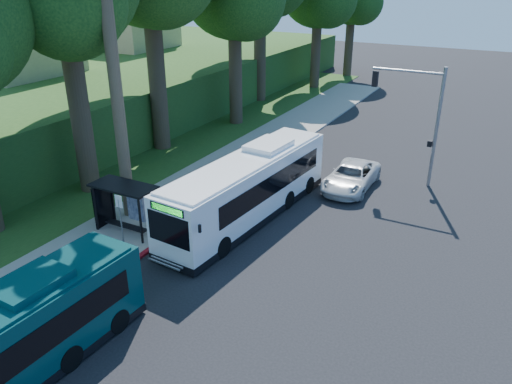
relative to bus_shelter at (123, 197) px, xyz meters
The scene contains 10 objects.
ground 8.00m from the bus_shelter, 21.51° to the left, with size 140.00×140.00×0.00m, color black.
sidewalk 3.35m from the bus_shelter, 90.90° to the left, with size 4.50×70.00×0.12m, color gray.
red_curb 3.07m from the bus_shelter, 26.83° to the right, with size 0.25×30.00×0.13m, color maroon.
grass_verge 9.90m from the bus_shelter, 126.16° to the left, with size 8.00×70.00×0.06m, color #234719.
bus_shelter is the anchor object (origin of this frame).
stop_sign_pole 2.85m from the bus_shelter, 49.08° to the right, with size 0.35×0.06×3.17m.
traffic_signal_pole 17.15m from the bus_shelter, 49.36° to the left, with size 4.10×0.30×7.00m.
hillside_backdrop 26.18m from the bus_shelter, 136.68° to the left, with size 24.00×60.00×8.80m.
white_bus 6.26m from the bus_shelter, 42.32° to the left, with size 3.49×12.10×3.56m.
pickup 13.15m from the bus_shelter, 51.99° to the left, with size 2.39×5.19×1.44m, color silver.
Camera 1 is at (8.69, -18.98, 11.85)m, focal length 35.00 mm.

